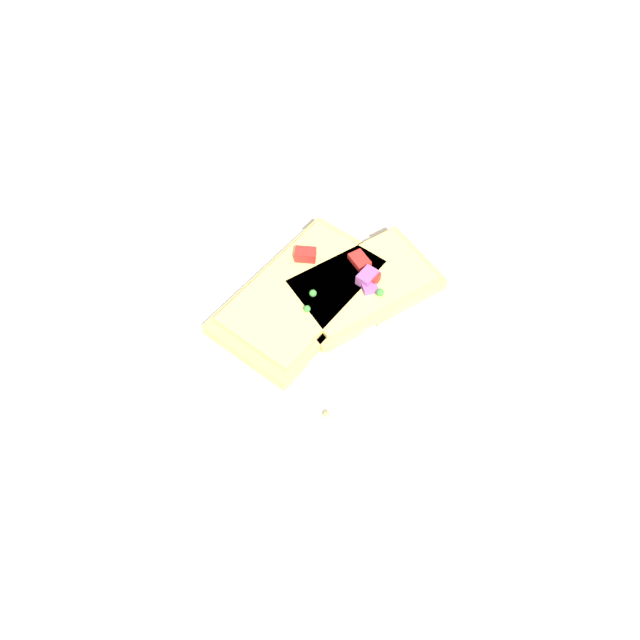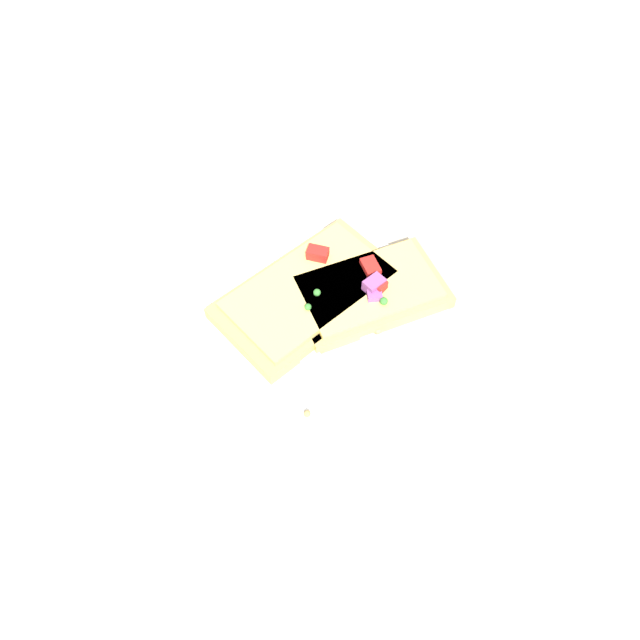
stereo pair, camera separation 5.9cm
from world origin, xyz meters
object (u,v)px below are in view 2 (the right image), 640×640
object	(u,v)px
fork	(343,316)
knife	(325,373)
plate	(320,329)
pizza_slice_corner	(369,292)
pizza_slice_main	(309,293)

from	to	relation	value
fork	knife	distance (m)	0.06
fork	plate	bearing A→B (deg)	70.58
knife	pizza_slice_corner	xyz separation A→B (m)	(-0.00, 0.10, 0.01)
fork	pizza_slice_main	world-z (taller)	pizza_slice_main
plate	knife	distance (m)	0.05
fork	pizza_slice_main	distance (m)	0.04
plate	fork	size ratio (longest dim) A/B	1.21
fork	pizza_slice_corner	bearing A→B (deg)	-89.30
fork	knife	world-z (taller)	knife
knife	pizza_slice_corner	size ratio (longest dim) A/B	1.12
pizza_slice_main	knife	bearing A→B (deg)	58.32
pizza_slice_main	plate	bearing A→B (deg)	66.50
fork	knife	size ratio (longest dim) A/B	1.12
plate	pizza_slice_corner	distance (m)	0.06
plate	fork	distance (m)	0.03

